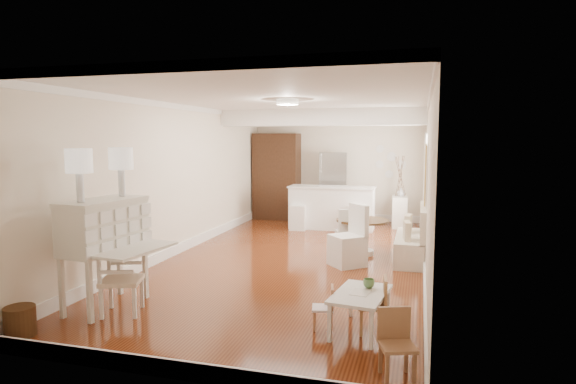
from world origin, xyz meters
The scene contains 20 objects.
room centered at (0.04, 0.32, 1.98)m, with size 9.00×9.04×2.82m.
secretary_bureau centered at (-1.70, -3.05, 0.70)m, with size 1.10×1.12×1.40m, color white.
gustavian_armchair centered at (-1.38, -3.18, 0.43)m, with size 0.50×0.50×0.87m, color white.
wicker_basket centered at (-2.05, -4.08, 0.16)m, with size 0.33×0.33×0.33m, color #4D3018.
kids_table centered at (1.53, -2.96, 0.22)m, with size 0.54×0.90×0.45m, color white.
kids_chair_a centered at (1.66, -2.96, 0.32)m, with size 0.31×0.31×0.64m, color tan.
kids_chair_b centered at (1.11, -3.00, 0.25)m, with size 0.24×0.24×0.50m, color #A9714D.
kids_chair_c centered at (1.98, -3.95, 0.32)m, with size 0.31×0.31×0.63m, color #946543.
banquette centered at (1.99, 0.50, 0.49)m, with size 0.52×1.60×0.98m, color silver.
dining_table centered at (1.12, 0.70, 0.33)m, with size 0.97×0.97×0.66m, color #482F17.
slip_chair_near centered at (0.97, -0.19, 0.52)m, with size 0.50×0.52×1.05m, color white.
slip_chair_far centered at (0.86, 0.62, 0.44)m, with size 0.42×0.44×0.88m, color silver.
breakfast_counter centered at (0.10, 3.10, 0.52)m, with size 2.05×0.65×1.03m, color white.
bar_stool_left centered at (-0.65, 2.78, 0.47)m, with size 0.37×0.37×0.94m, color white.
bar_stool_right centered at (0.73, 2.82, 0.49)m, with size 0.40×0.40×0.99m, color white.
pantry_cabinet centered at (-1.60, 4.18, 1.15)m, with size 1.20×0.60×2.30m, color #381E11.
fridge centered at (0.30, 4.15, 0.90)m, with size 0.75×0.65×1.80m, color silver.
sideboard centered at (1.66, 3.85, 0.38)m, with size 0.35×0.79×0.75m, color white.
pencil_cup centered at (1.60, -2.76, 0.50)m, with size 0.13×0.13×0.10m, color #5F9657.
branch_vase centered at (1.68, 3.87, 0.86)m, with size 0.20×0.20×0.20m, color silver.
Camera 1 is at (2.14, -8.19, 2.15)m, focal length 30.00 mm.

